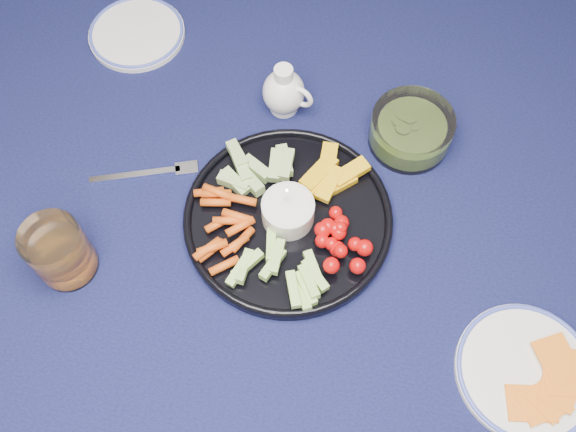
% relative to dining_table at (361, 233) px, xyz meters
% --- Properties ---
extents(dining_table, '(1.67, 1.07, 0.75)m').
position_rel_dining_table_xyz_m(dining_table, '(0.00, 0.00, 0.00)').
color(dining_table, '#4F2D1A').
rests_on(dining_table, ground).
extents(crudite_platter, '(0.32, 0.32, 0.10)m').
position_rel_dining_table_xyz_m(crudite_platter, '(-0.12, -0.05, 0.11)').
color(crudite_platter, black).
rests_on(crudite_platter, dining_table).
extents(creamer_pitcher, '(0.09, 0.07, 0.10)m').
position_rel_dining_table_xyz_m(creamer_pitcher, '(-0.17, 0.17, 0.13)').
color(creamer_pitcher, white).
rests_on(creamer_pitcher, dining_table).
extents(pickle_bowl, '(0.13, 0.13, 0.06)m').
position_rel_dining_table_xyz_m(pickle_bowl, '(0.05, 0.14, 0.12)').
color(pickle_bowl, white).
rests_on(pickle_bowl, dining_table).
extents(cheese_plate, '(0.19, 0.19, 0.02)m').
position_rel_dining_table_xyz_m(cheese_plate, '(0.26, -0.21, 0.10)').
color(cheese_plate, white).
rests_on(cheese_plate, dining_table).
extents(juice_tumbler, '(0.09, 0.09, 0.10)m').
position_rel_dining_table_xyz_m(juice_tumbler, '(-0.42, -0.19, 0.13)').
color(juice_tumbler, white).
rests_on(juice_tumbler, dining_table).
extents(fork_left, '(0.17, 0.08, 0.00)m').
position_rel_dining_table_xyz_m(fork_left, '(-0.35, -0.01, 0.09)').
color(fork_left, white).
rests_on(fork_left, dining_table).
extents(fork_right, '(0.16, 0.11, 0.00)m').
position_rel_dining_table_xyz_m(fork_right, '(0.26, -0.24, 0.09)').
color(fork_right, white).
rests_on(fork_right, dining_table).
extents(side_plate_extra, '(0.17, 0.17, 0.01)m').
position_rel_dining_table_xyz_m(side_plate_extra, '(-0.46, 0.26, 0.10)').
color(side_plate_extra, white).
rests_on(side_plate_extra, dining_table).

